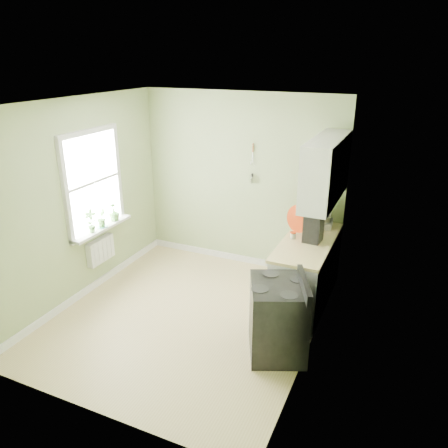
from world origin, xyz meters
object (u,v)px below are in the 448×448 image
at_px(stand_mixer, 325,214).
at_px(stove, 278,318).
at_px(coffee_maker, 313,228).
at_px(kettle, 305,213).

bearing_deg(stand_mixer, stove, -93.07).
bearing_deg(coffee_maker, stove, -93.11).
bearing_deg(stove, stand_mixer, 86.93).
height_order(kettle, coffee_maker, coffee_maker).
bearing_deg(stove, coffee_maker, 86.89).
relative_size(stove, kettle, 4.74).
bearing_deg(kettle, coffee_maker, -68.53).
bearing_deg(stand_mixer, coffee_maker, -92.98).
bearing_deg(stove, kettle, 96.53).
bearing_deg(kettle, stove, -83.47).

